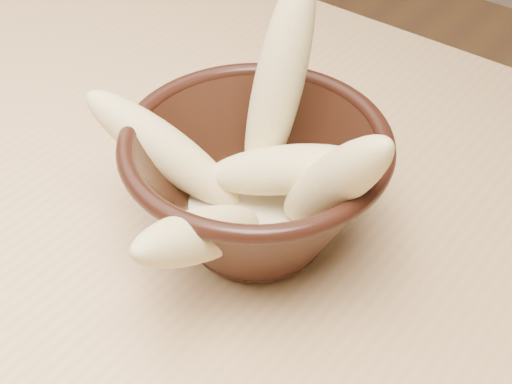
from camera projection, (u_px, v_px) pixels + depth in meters
table at (87, 218)px, 0.72m from camera, size 1.20×0.80×0.75m
bowl at (256, 183)px, 0.55m from camera, size 0.20×0.20×0.11m
milk_puddle at (256, 209)px, 0.56m from camera, size 0.11×0.11×0.02m
banana_upright at (278, 85)px, 0.53m from camera, size 0.04×0.09×0.18m
banana_left at (165, 150)px, 0.54m from camera, size 0.14×0.08×0.11m
banana_right at (333, 183)px, 0.49m from camera, size 0.12×0.07×0.15m
banana_across at (284, 170)px, 0.53m from camera, size 0.14×0.08×0.08m
banana_front at (202, 235)px, 0.48m from camera, size 0.05×0.15×0.11m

